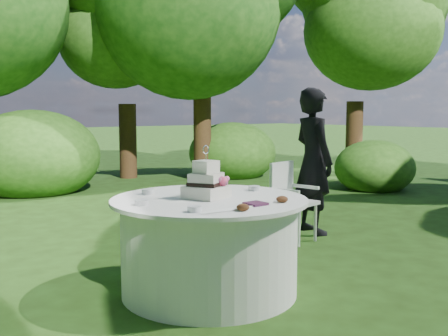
{
  "coord_description": "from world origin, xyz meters",
  "views": [
    {
      "loc": [
        -2.44,
        -3.3,
        1.46
      ],
      "look_at": [
        0.15,
        0.0,
        1.0
      ],
      "focal_mm": 42.0,
      "sensor_mm": 36.0,
      "label": 1
    }
  ],
  "objects_px": {
    "guest": "(313,161)",
    "chair": "(289,195)",
    "cake": "(207,184)",
    "table": "(209,245)",
    "napkins": "(256,204)"
  },
  "relations": [
    {
      "from": "table",
      "to": "napkins",
      "type": "bearing_deg",
      "value": -78.68
    },
    {
      "from": "table",
      "to": "cake",
      "type": "distance_m",
      "value": 0.5
    },
    {
      "from": "table",
      "to": "cake",
      "type": "relative_size",
      "value": 3.72
    },
    {
      "from": "guest",
      "to": "table",
      "type": "xyz_separation_m",
      "value": [
        -2.21,
        -0.9,
        -0.48
      ]
    },
    {
      "from": "napkins",
      "to": "table",
      "type": "relative_size",
      "value": 0.09
    },
    {
      "from": "guest",
      "to": "chair",
      "type": "distance_m",
      "value": 0.61
    },
    {
      "from": "guest",
      "to": "cake",
      "type": "bearing_deg",
      "value": 126.47
    },
    {
      "from": "napkins",
      "to": "cake",
      "type": "distance_m",
      "value": 0.49
    },
    {
      "from": "guest",
      "to": "chair",
      "type": "height_order",
      "value": "guest"
    },
    {
      "from": "cake",
      "to": "table",
      "type": "bearing_deg",
      "value": -59.79
    },
    {
      "from": "cake",
      "to": "chair",
      "type": "bearing_deg",
      "value": 24.53
    },
    {
      "from": "table",
      "to": "chair",
      "type": "height_order",
      "value": "chair"
    },
    {
      "from": "guest",
      "to": "table",
      "type": "bearing_deg",
      "value": 126.99
    },
    {
      "from": "guest",
      "to": "chair",
      "type": "relative_size",
      "value": 1.95
    },
    {
      "from": "napkins",
      "to": "guest",
      "type": "height_order",
      "value": "guest"
    }
  ]
}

